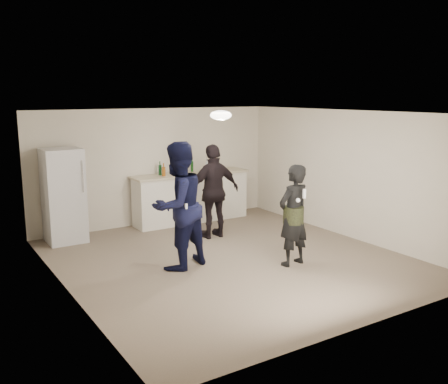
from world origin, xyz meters
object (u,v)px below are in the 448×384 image
fridge (63,196)px  spectator (214,191)px  woman (293,215)px  man (178,206)px  shaker (180,171)px  counter (191,198)px

fridge → spectator: spectator is taller
woman → spectator: bearing=-90.8°
man → woman: 1.90m
fridge → shaker: 2.52m
spectator → woman: bearing=98.6°
fridge → woman: (2.84, -3.37, -0.06)m
counter → man: man is taller
spectator → fridge: bearing=-24.8°
shaker → woman: bearing=-84.4°
fridge → shaker: fridge is taller
man → spectator: (1.41, 1.21, -0.11)m
man → spectator: bearing=-157.3°
fridge → shaker: size_ratio=10.59×
fridge → man: man is taller
shaker → fridge: bearing=-179.5°
fridge → man: bearing=-64.7°
counter → spectator: (-0.22, -1.35, 0.40)m
fridge → woman: 4.41m
counter → woman: 3.46m
counter → shaker: 0.71m
counter → man: (-1.62, -2.56, 0.51)m
man → fridge: bearing=-82.7°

